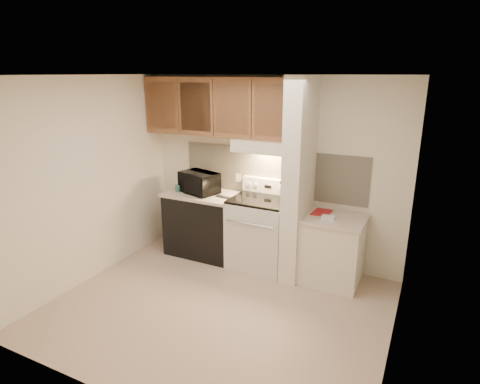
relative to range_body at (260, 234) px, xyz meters
The scene contains 50 objects.
floor 1.24m from the range_body, 90.00° to the right, with size 3.60×3.60×0.00m, color #C1A690.
ceiling 2.34m from the range_body, 90.00° to the right, with size 3.60×3.60×0.00m, color white.
wall_back 0.86m from the range_body, 90.00° to the left, with size 3.60×0.02×2.50m, color white.
wall_left 2.28m from the range_body, 147.31° to the right, with size 0.02×3.00×2.50m, color white.
wall_right 2.28m from the range_body, 32.69° to the right, with size 0.02×3.00×2.50m, color white.
backsplash 0.84m from the range_body, 90.00° to the left, with size 2.60×0.02×0.63m, color beige.
range_body is the anchor object (origin of this frame).
oven_window 0.32m from the range_body, 90.00° to the right, with size 0.50×0.01×0.30m, color black.
oven_handle 0.44m from the range_body, 90.00° to the right, with size 0.02×0.02×0.65m, color silver.
cooktop 0.48m from the range_body, ahead, with size 0.74×0.64×0.03m, color black.
range_backguard 0.66m from the range_body, 90.00° to the left, with size 0.76×0.08×0.20m, color silver.
range_display 0.64m from the range_body, 90.00° to the left, with size 0.10×0.01×0.04m, color black.
range_knob_left_outer 0.70m from the range_body, 139.40° to the left, with size 0.05×0.05×0.02m, color silver.
range_knob_left_inner 0.66m from the range_body, 126.87° to the left, with size 0.05×0.05×0.02m, color silver.
range_knob_right_inner 0.66m from the range_body, 53.13° to the left, with size 0.05×0.05×0.02m, color silver.
range_knob_right_outer 0.70m from the range_body, 40.60° to the left, with size 0.05×0.05×0.02m, color silver.
dishwasher_front 0.88m from the range_body, behind, with size 1.00×0.63×0.87m, color black.
left_countertop 0.98m from the range_body, behind, with size 1.04×0.67×0.04m, color beige.
spoon_rest 0.70m from the range_body, behind, with size 0.21×0.07×0.01m, color black.
teal_jar 1.33m from the range_body, behind, with size 0.08×0.08×0.09m, color #2B665A.
outlet 0.86m from the range_body, 146.31° to the left, with size 0.08×0.01×0.12m, color #EEE4CD.
microwave 1.10m from the range_body, behind, with size 0.53×0.36×0.29m, color black.
partition_pillar 0.94m from the range_body, ahead, with size 0.22×0.70×2.50m, color white.
pillar_trim 0.93m from the range_body, ahead, with size 0.01×0.70×0.04m, color brown.
knife_strip 0.95m from the range_body, ahead, with size 0.02×0.42×0.04m, color black.
knife_blade_a 0.87m from the range_body, 28.83° to the right, with size 0.01×0.04×0.16m, color silver.
knife_handle_a 1.01m from the range_body, 29.85° to the right, with size 0.02×0.02×0.10m, color black.
knife_blade_b 0.85m from the range_body, 21.48° to the right, with size 0.01×0.04×0.18m, color silver.
knife_handle_b 0.99m from the range_body, 18.24° to the right, with size 0.02×0.02×0.10m, color black.
knife_blade_c 0.83m from the range_body, ahead, with size 0.01×0.04×0.20m, color silver.
knife_handle_c 0.99m from the range_body, ahead, with size 0.02×0.02×0.10m, color black.
knife_blade_d 0.85m from the range_body, ahead, with size 0.01×0.04×0.16m, color silver.
knife_handle_d 0.98m from the range_body, ahead, with size 0.02×0.02×0.10m, color black.
knife_blade_e 0.85m from the range_body, 15.61° to the left, with size 0.01×0.04×0.18m, color silver.
knife_handle_e 0.99m from the range_body, 17.62° to the left, with size 0.02×0.02×0.10m, color black.
oven_mitt 0.85m from the range_body, 23.58° to the left, with size 0.03×0.11×0.27m, color slate.
right_cab_base 0.97m from the range_body, ahead, with size 0.70×0.60×0.81m, color #EEE4CD.
right_countertop 1.04m from the range_body, ahead, with size 0.74×0.64×0.04m, color beige.
red_folder 0.89m from the range_body, ahead, with size 0.21×0.29×0.01m, color #B42021.
white_box 1.01m from the range_body, ahead, with size 0.15×0.10×0.04m, color white.
range_hood 1.17m from the range_body, 90.00° to the left, with size 0.78×0.44×0.15m, color #EEE4CD.
hood_lip 1.12m from the range_body, 90.00° to the right, with size 0.78×0.04×0.06m, color #EEE4CD.
upper_cabinets 1.77m from the range_body, 166.16° to the left, with size 2.18×0.33×0.77m, color brown.
cab_door_a 2.22m from the range_body, behind, with size 0.46×0.01×0.63m, color brown.
cab_gap_a 2.04m from the range_body, behind, with size 0.01×0.01×0.73m, color black.
cab_door_b 1.89m from the range_body, behind, with size 0.46×0.01×0.63m, color brown.
cab_gap_b 1.77m from the range_body, behind, with size 0.01×0.01×0.73m, color black.
cab_door_c 1.68m from the range_body, behind, with size 0.46×0.01×0.63m, color brown.
cab_gap_c 1.63m from the range_body, behind, with size 0.01×0.01×0.73m, color black.
cab_door_d 1.63m from the range_body, ahead, with size 0.46×0.01×0.63m, color brown.
Camera 1 is at (1.95, -3.42, 2.53)m, focal length 30.00 mm.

